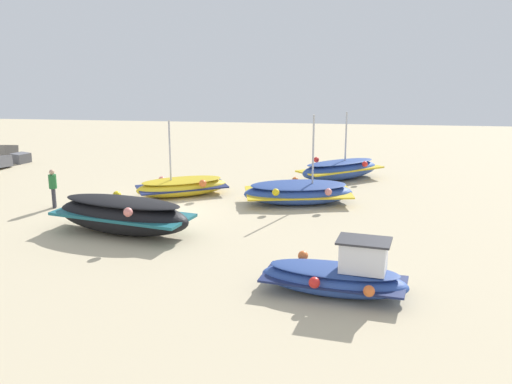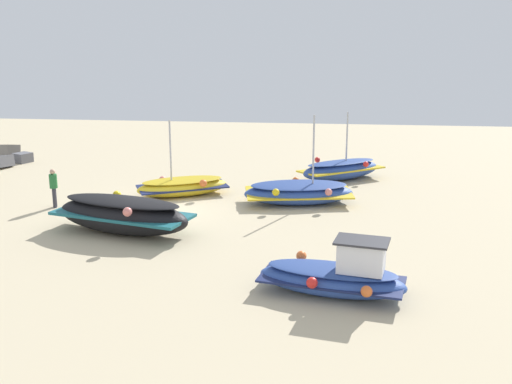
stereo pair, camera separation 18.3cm
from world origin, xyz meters
name	(u,v)px [view 1 (the left image)]	position (x,y,z in m)	size (l,w,h in m)	color
ground_plane	(152,212)	(0.00, 0.00, 0.00)	(49.46, 49.46, 0.00)	beige
fishing_boat_0	(340,169)	(6.49, -7.74, 0.51)	(3.88, 4.52, 3.36)	#2D4C9E
fishing_boat_1	(338,276)	(-7.30, -7.29, 0.54)	(2.50, 4.39, 1.68)	#2D4C9E
fishing_boat_2	(182,186)	(2.67, -0.68, 0.42)	(3.15, 4.32, 3.42)	gold
fishing_boat_3	(298,192)	(1.94, -5.87, 0.48)	(2.69, 4.89, 3.83)	#2D4C9E
fishing_boat_4	(123,215)	(-2.69, 0.32, 0.70)	(3.22, 5.57, 1.37)	black
person_walking	(53,186)	(0.25, 4.18, 0.93)	(0.32, 0.32, 1.62)	#2D2D38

